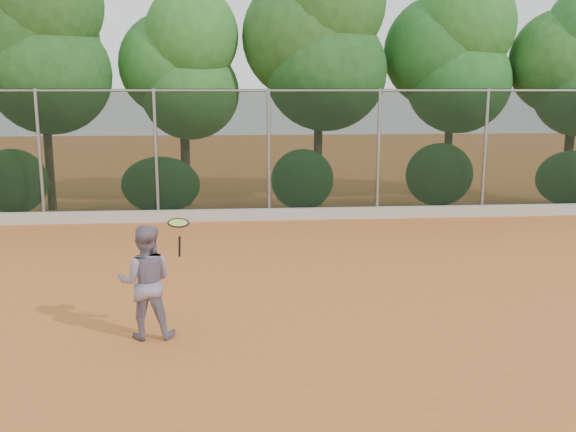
{
  "coord_description": "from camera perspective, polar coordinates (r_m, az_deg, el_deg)",
  "views": [
    {
      "loc": [
        -0.97,
        -10.23,
        3.48
      ],
      "look_at": [
        0.0,
        1.0,
        1.25
      ],
      "focal_mm": 40.0,
      "sensor_mm": 36.0,
      "label": 1
    }
  ],
  "objects": [
    {
      "name": "tennis_racket",
      "position": [
        8.95,
        -9.71,
        -0.85
      ],
      "size": [
        0.37,
        0.37,
        0.55
      ],
      "color": "black",
      "rests_on": "ground"
    },
    {
      "name": "chainlink_fence",
      "position": [
        17.33,
        -1.71,
        5.82
      ],
      "size": [
        24.09,
        0.09,
        3.5
      ],
      "color": "black",
      "rests_on": "ground"
    },
    {
      "name": "ground",
      "position": [
        10.85,
        0.46,
        -7.52
      ],
      "size": [
        80.0,
        80.0,
        0.0
      ],
      "primitive_type": "plane",
      "color": "#C46A2E",
      "rests_on": "ground"
    },
    {
      "name": "tennis_player",
      "position": [
        9.3,
        -12.53,
        -5.73
      ],
      "size": [
        0.79,
        0.62,
        1.63
      ],
      "primitive_type": "imported",
      "rotation": [
        0.0,
        0.0,
        3.14
      ],
      "color": "gray",
      "rests_on": "ground"
    },
    {
      "name": "foliage_backdrop",
      "position": [
        19.24,
        -3.77,
        13.91
      ],
      "size": [
        23.7,
        3.63,
        7.55
      ],
      "color": "#47311B",
      "rests_on": "ground"
    },
    {
      "name": "concrete_curb",
      "position": [
        17.4,
        -1.64,
        0.15
      ],
      "size": [
        24.0,
        0.2,
        0.3
      ],
      "primitive_type": "cube",
      "color": "beige",
      "rests_on": "ground"
    }
  ]
}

